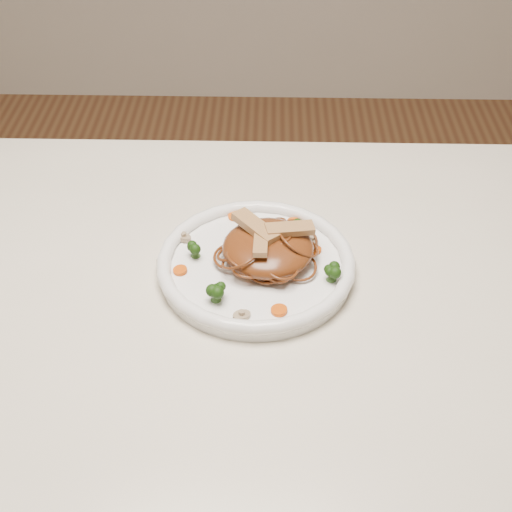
{
  "coord_description": "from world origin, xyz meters",
  "views": [
    {
      "loc": [
        0.09,
        -0.69,
        1.41
      ],
      "look_at": [
        0.08,
        0.05,
        0.78
      ],
      "focal_mm": 50.1,
      "sensor_mm": 36.0,
      "label": 1
    }
  ],
  "objects": [
    {
      "name": "chicken_a",
      "position": [
        0.12,
        0.07,
        0.81
      ],
      "size": [
        0.07,
        0.04,
        0.01
      ],
      "primitive_type": "cube",
      "rotation": [
        0.0,
        0.0,
        0.24
      ],
      "color": "tan",
      "rests_on": "noodle_mound"
    },
    {
      "name": "carrot_3",
      "position": [
        0.04,
        0.16,
        0.77
      ],
      "size": [
        0.03,
        0.03,
        0.0
      ],
      "primitive_type": "cylinder",
      "rotation": [
        0.0,
        0.0,
        0.42
      ],
      "color": "#D54B07",
      "rests_on": "plate"
    },
    {
      "name": "broccoli_0",
      "position": [
        0.13,
        0.11,
        0.78
      ],
      "size": [
        0.03,
        0.03,
        0.03
      ],
      "primitive_type": null,
      "rotation": [
        0.0,
        0.0,
        -0.08
      ],
      "color": "#193A0C",
      "rests_on": "plate"
    },
    {
      "name": "broccoli_3",
      "position": [
        0.18,
        0.02,
        0.78
      ],
      "size": [
        0.03,
        0.03,
        0.03
      ],
      "primitive_type": null,
      "rotation": [
        0.0,
        0.0,
        0.12
      ],
      "color": "#193A0C",
      "rests_on": "plate"
    },
    {
      "name": "carrot_4",
      "position": [
        0.11,
        -0.04,
        0.77
      ],
      "size": [
        0.02,
        0.02,
        0.0
      ],
      "primitive_type": "cylinder",
      "rotation": [
        0.0,
        0.0,
        -0.15
      ],
      "color": "#D54B07",
      "rests_on": "plate"
    },
    {
      "name": "carrot_1",
      "position": [
        -0.03,
        0.03,
        0.77
      ],
      "size": [
        0.02,
        0.02,
        0.0
      ],
      "primitive_type": "cylinder",
      "rotation": [
        0.0,
        0.0,
        -0.17
      ],
      "color": "#D54B07",
      "rests_on": "plate"
    },
    {
      "name": "mushroom_2",
      "position": [
        -0.03,
        0.1,
        0.77
      ],
      "size": [
        0.04,
        0.04,
        0.01
      ],
      "primitive_type": "cylinder",
      "rotation": [
        0.0,
        0.0,
        -0.77
      ],
      "color": "tan",
      "rests_on": "plate"
    },
    {
      "name": "table",
      "position": [
        0.0,
        0.0,
        0.65
      ],
      "size": [
        1.2,
        0.8,
        0.75
      ],
      "color": "beige",
      "rests_on": "ground"
    },
    {
      "name": "broccoli_2",
      "position": [
        0.03,
        -0.02,
        0.78
      ],
      "size": [
        0.04,
        0.04,
        0.03
      ],
      "primitive_type": null,
      "rotation": [
        0.0,
        0.0,
        -0.42
      ],
      "color": "#193A0C",
      "rests_on": "plate"
    },
    {
      "name": "mushroom_3",
      "position": [
        0.15,
        0.13,
        0.77
      ],
      "size": [
        0.03,
        0.03,
        0.01
      ],
      "primitive_type": "cylinder",
      "rotation": [
        0.0,
        0.0,
        2.14
      ],
      "color": "tan",
      "rests_on": "plate"
    },
    {
      "name": "chicken_c",
      "position": [
        0.08,
        0.04,
        0.81
      ],
      "size": [
        0.02,
        0.06,
        0.01
      ],
      "primitive_type": "cube",
      "rotation": [
        0.0,
        0.0,
        4.69
      ],
      "color": "tan",
      "rests_on": "noodle_mound"
    },
    {
      "name": "carrot_2",
      "position": [
        0.16,
        0.08,
        0.77
      ],
      "size": [
        0.02,
        0.02,
        0.0
      ],
      "primitive_type": "cylinder",
      "rotation": [
        0.0,
        0.0,
        0.04
      ],
      "color": "#D54B07",
      "rests_on": "plate"
    },
    {
      "name": "broccoli_1",
      "position": [
        -0.01,
        0.07,
        0.78
      ],
      "size": [
        0.03,
        0.03,
        0.03
      ],
      "primitive_type": null,
      "rotation": [
        0.0,
        0.0,
        0.16
      ],
      "color": "#193A0C",
      "rests_on": "plate"
    },
    {
      "name": "mushroom_1",
      "position": [
        0.15,
        0.1,
        0.77
      ],
      "size": [
        0.03,
        0.03,
        0.01
      ],
      "primitive_type": "cylinder",
      "rotation": [
        0.0,
        0.0,
        1.49
      ],
      "color": "tan",
      "rests_on": "plate"
    },
    {
      "name": "chicken_b",
      "position": [
        0.07,
        0.08,
        0.81
      ],
      "size": [
        0.07,
        0.07,
        0.01
      ],
      "primitive_type": "cube",
      "rotation": [
        0.0,
        0.0,
        2.31
      ],
      "color": "tan",
      "rests_on": "noodle_mound"
    },
    {
      "name": "mushroom_0",
      "position": [
        0.06,
        -0.05,
        0.77
      ],
      "size": [
        0.03,
        0.03,
        0.01
      ],
      "primitive_type": "cylinder",
      "rotation": [
        0.0,
        0.0,
        0.46
      ],
      "color": "tan",
      "rests_on": "plate"
    },
    {
      "name": "carrot_0",
      "position": [
        0.13,
        0.14,
        0.77
      ],
      "size": [
        0.02,
        0.02,
        0.0
      ],
      "primitive_type": "cylinder",
      "rotation": [
        0.0,
        0.0,
        0.17
      ],
      "color": "#D54B07",
      "rests_on": "plate"
    },
    {
      "name": "plate",
      "position": [
        0.08,
        0.05,
        0.76
      ],
      "size": [
        0.36,
        0.36,
        0.02
      ],
      "primitive_type": "cylinder",
      "rotation": [
        0.0,
        0.0,
        0.43
      ],
      "color": "white",
      "rests_on": "table"
    },
    {
      "name": "noodle_mound",
      "position": [
        0.09,
        0.06,
        0.79
      ],
      "size": [
        0.13,
        0.13,
        0.04
      ],
      "primitive_type": "ellipsoid",
      "rotation": [
        0.0,
        0.0,
        0.03
      ],
      "color": "#642F13",
      "rests_on": "plate"
    }
  ]
}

